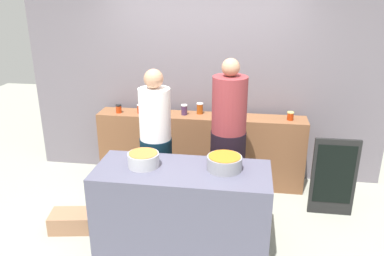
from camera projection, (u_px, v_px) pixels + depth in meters
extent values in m
plane|color=gray|center=(187.00, 227.00, 4.28)|extent=(12.00, 12.00, 0.00)
cube|color=slate|center=(204.00, 68.00, 5.11)|extent=(4.80, 0.12, 3.00)
cube|color=brown|center=(200.00, 149.00, 5.14)|extent=(2.70, 0.36, 0.95)
cube|color=#525166|center=(182.00, 208.00, 3.85)|extent=(1.70, 0.70, 0.86)
cylinder|color=#B7320E|center=(119.00, 109.00, 5.06)|extent=(0.07, 0.07, 0.09)
cylinder|color=black|center=(118.00, 105.00, 5.04)|extent=(0.08, 0.08, 0.02)
cylinder|color=#AF290C|center=(140.00, 109.00, 5.04)|extent=(0.07, 0.07, 0.11)
cylinder|color=silver|center=(140.00, 105.00, 5.02)|extent=(0.08, 0.08, 0.01)
cylinder|color=#4C1246|center=(163.00, 111.00, 4.96)|extent=(0.08, 0.08, 0.11)
cylinder|color=black|center=(162.00, 107.00, 4.94)|extent=(0.09, 0.09, 0.01)
cylinder|color=#432B4C|center=(184.00, 110.00, 4.98)|extent=(0.08, 0.08, 0.12)
cylinder|color=silver|center=(184.00, 105.00, 4.96)|extent=(0.08, 0.08, 0.01)
cylinder|color=#983F10|center=(200.00, 109.00, 5.02)|extent=(0.08, 0.08, 0.13)
cylinder|color=silver|center=(200.00, 104.00, 4.99)|extent=(0.09, 0.09, 0.01)
cylinder|color=olive|center=(225.00, 113.00, 4.88)|extent=(0.09, 0.09, 0.12)
cylinder|color=#D6C666|center=(226.00, 107.00, 4.86)|extent=(0.09, 0.09, 0.01)
cylinder|color=yellow|center=(234.00, 114.00, 4.84)|extent=(0.07, 0.07, 0.11)
cylinder|color=#D6C666|center=(234.00, 109.00, 4.82)|extent=(0.07, 0.07, 0.01)
cylinder|color=#AA2D0B|center=(290.00, 116.00, 4.79)|extent=(0.08, 0.08, 0.09)
cylinder|color=#D6C666|center=(291.00, 112.00, 4.77)|extent=(0.08, 0.08, 0.01)
cylinder|color=#B7B7BC|center=(143.00, 160.00, 3.76)|extent=(0.31, 0.31, 0.13)
cylinder|color=#BB6A31|center=(143.00, 153.00, 3.73)|extent=(0.28, 0.28, 0.00)
cylinder|color=gray|center=(224.00, 163.00, 3.69)|extent=(0.34, 0.34, 0.13)
cylinder|color=#B46A1C|center=(225.00, 156.00, 3.66)|extent=(0.31, 0.31, 0.00)
cylinder|color=black|center=(157.00, 176.00, 4.44)|extent=(0.36, 0.36, 0.93)
cylinder|color=white|center=(155.00, 114.00, 4.19)|extent=(0.35, 0.35, 0.57)
sphere|color=tan|center=(154.00, 79.00, 4.05)|extent=(0.21, 0.21, 0.21)
cylinder|color=black|center=(227.00, 173.00, 4.42)|extent=(0.39, 0.39, 1.01)
cylinder|color=maroon|center=(229.00, 105.00, 4.14)|extent=(0.38, 0.38, 0.62)
sphere|color=tan|center=(231.00, 67.00, 4.00)|extent=(0.19, 0.19, 0.19)
cube|color=#9A6D4E|center=(71.00, 221.00, 4.23)|extent=(0.48, 0.36, 0.20)
cube|color=black|center=(334.00, 177.00, 4.39)|extent=(0.50, 0.04, 0.94)
cube|color=black|center=(334.00, 175.00, 4.36)|extent=(0.42, 0.01, 0.71)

